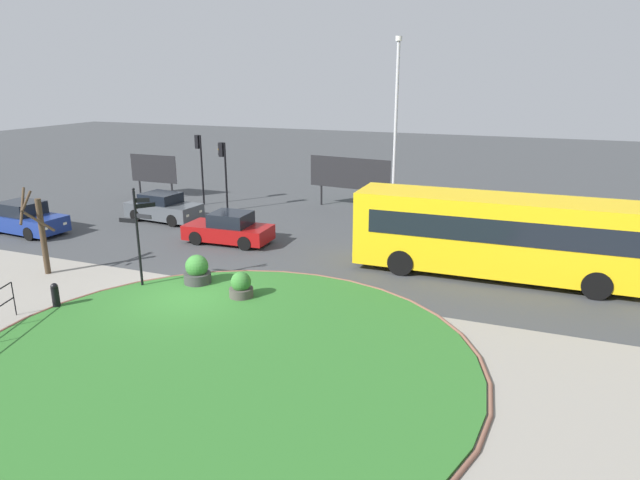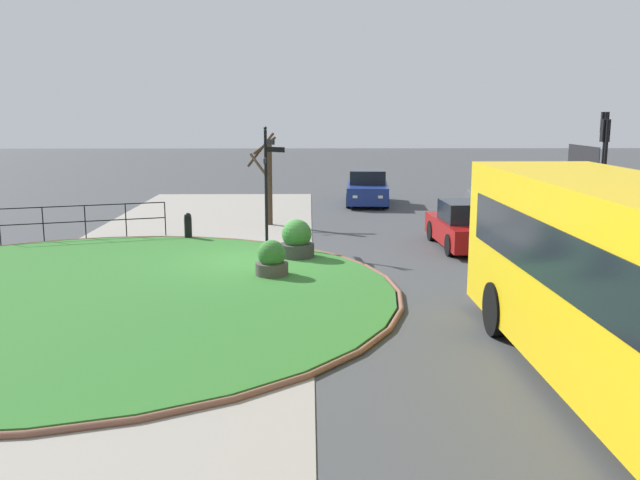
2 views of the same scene
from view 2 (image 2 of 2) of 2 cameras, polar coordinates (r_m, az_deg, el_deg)
name	(u,v)px [view 2 (image 2 of 2)]	position (r m, az deg, el deg)	size (l,w,h in m)	color
ground	(253,264)	(18.92, -5.55, -1.97)	(120.00, 120.00, 0.00)	#3D3F42
sidewalk_paving	(173,264)	(19.22, -12.08, -1.92)	(32.00, 7.62, 0.02)	gray
grass_island	(89,294)	(16.41, -18.64, -4.25)	(13.88, 13.88, 0.10)	#2D6B28
grass_kerb_ring	(88,294)	(16.41, -18.64, -4.24)	(14.19, 14.19, 0.11)	brown
signpost_directional	(267,178)	(20.68, -4.42, 5.13)	(1.35, 0.67, 3.67)	black
bollard_foreground	(188,226)	(22.58, -10.88, 1.13)	(0.24, 0.24, 0.90)	black
railing_grass_edge	(85,218)	(23.34, -18.90, 1.75)	(1.60, 4.84, 1.15)	black
car_near_lane	(496,203)	(27.07, 14.36, 3.01)	(4.11, 2.05, 1.47)	#474C51
car_far_lane	(367,189)	(30.96, 3.95, 4.27)	(4.30, 2.08, 1.54)	navy
car_trailing	(467,227)	(21.38, 12.07, 1.08)	(4.03, 1.91, 1.44)	maroon
traffic_light_near	(605,149)	(26.26, 22.52, 6.98)	(0.49, 0.27, 3.84)	black
traffic_light_far	(604,141)	(28.51, 22.45, 7.56)	(0.49, 0.31, 4.09)	black
billboard_right	(584,166)	(32.69, 21.01, 5.71)	(3.38, 0.17, 2.63)	black
planter_near_signpost	(272,261)	(17.12, -4.02, -1.77)	(0.82, 0.82, 0.98)	#47423D
planter_kerbside	(297,242)	(19.19, -1.94, -0.17)	(0.98, 0.98, 1.16)	#383838
street_tree_bare	(268,178)	(25.14, -4.36, 5.13)	(1.54, 1.08, 3.34)	#423323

